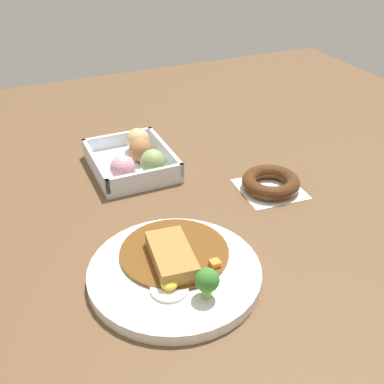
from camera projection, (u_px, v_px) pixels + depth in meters
ground_plane at (211, 202)px, 0.92m from camera, size 1.60×1.60×0.00m
curry_plate at (175, 270)px, 0.74m from camera, size 0.26×0.26×0.07m
donut_box at (135, 159)px, 1.01m from camera, size 0.19×0.16×0.06m
chocolate_ring_donut at (271, 183)px, 0.95m from camera, size 0.13×0.13×0.03m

